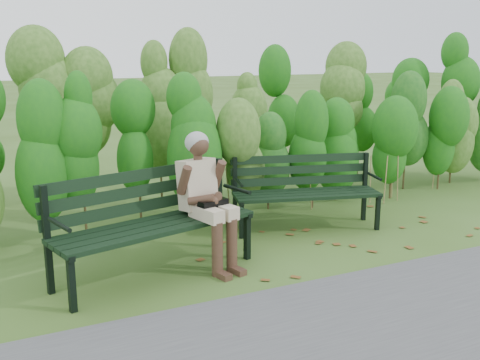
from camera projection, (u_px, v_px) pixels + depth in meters
name	position (u px, v px, depth m)	size (l,w,h in m)	color
ground	(254.00, 253.00, 6.16)	(80.00, 80.00, 0.00)	#38571A
footpath	(386.00, 345.00, 4.22)	(60.00, 2.50, 0.01)	#474749
hedge_band	(191.00, 120.00, 7.51)	(11.04, 1.67, 2.42)	#47381E
leaf_litter	(230.00, 258.00, 5.99)	(5.57, 2.10, 0.01)	brown
bench_left	(149.00, 214.00, 5.51)	(2.13, 1.14, 1.02)	black
bench_right	(304.00, 186.00, 6.97)	(1.88, 1.02, 0.89)	black
seated_woman	(205.00, 191.00, 5.65)	(0.55, 0.81, 1.38)	tan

